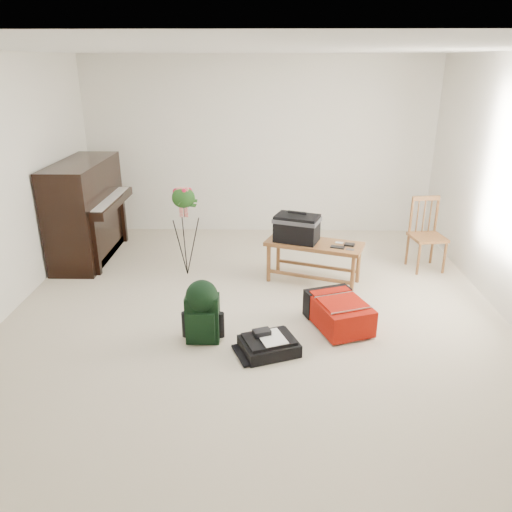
{
  "coord_description": "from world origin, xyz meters",
  "views": [
    {
      "loc": [
        0.11,
        -4.49,
        2.4
      ],
      "look_at": [
        0.0,
        0.35,
        0.51
      ],
      "focal_mm": 35.0,
      "sensor_mm": 36.0,
      "label": 1
    }
  ],
  "objects_px": {
    "piano": "(87,212)",
    "flower_stand": "(185,232)",
    "dining_chair": "(427,235)",
    "bench": "(302,234)",
    "black_duffel": "(269,345)",
    "green_backpack": "(202,308)",
    "red_suitcase": "(338,310)"
  },
  "relations": [
    {
      "from": "piano",
      "to": "black_duffel",
      "type": "height_order",
      "value": "piano"
    },
    {
      "from": "dining_chair",
      "to": "green_backpack",
      "type": "distance_m",
      "value": 3.1
    },
    {
      "from": "dining_chair",
      "to": "black_duffel",
      "type": "relative_size",
      "value": 1.53
    },
    {
      "from": "piano",
      "to": "flower_stand",
      "type": "height_order",
      "value": "piano"
    },
    {
      "from": "black_duffel",
      "to": "green_backpack",
      "type": "distance_m",
      "value": 0.68
    },
    {
      "from": "piano",
      "to": "flower_stand",
      "type": "relative_size",
      "value": 1.36
    },
    {
      "from": "bench",
      "to": "green_backpack",
      "type": "distance_m",
      "value": 1.67
    },
    {
      "from": "piano",
      "to": "dining_chair",
      "type": "bearing_deg",
      "value": -4.12
    },
    {
      "from": "black_duffel",
      "to": "green_backpack",
      "type": "relative_size",
      "value": 0.97
    },
    {
      "from": "bench",
      "to": "red_suitcase",
      "type": "bearing_deg",
      "value": -53.21
    },
    {
      "from": "dining_chair",
      "to": "red_suitcase",
      "type": "xyz_separation_m",
      "value": [
        -1.25,
        -1.46,
        -0.28
      ]
    },
    {
      "from": "piano",
      "to": "bench",
      "type": "bearing_deg",
      "value": -16.03
    },
    {
      "from": "piano",
      "to": "red_suitcase",
      "type": "distance_m",
      "value": 3.51
    },
    {
      "from": "piano",
      "to": "green_backpack",
      "type": "xyz_separation_m",
      "value": [
        1.72,
        -2.1,
        -0.27
      ]
    },
    {
      "from": "bench",
      "to": "red_suitcase",
      "type": "height_order",
      "value": "bench"
    },
    {
      "from": "dining_chair",
      "to": "bench",
      "type": "bearing_deg",
      "value": -172.02
    },
    {
      "from": "dining_chair",
      "to": "flower_stand",
      "type": "distance_m",
      "value": 2.92
    },
    {
      "from": "dining_chair",
      "to": "black_duffel",
      "type": "height_order",
      "value": "dining_chair"
    },
    {
      "from": "piano",
      "to": "dining_chair",
      "type": "relative_size",
      "value": 1.7
    },
    {
      "from": "piano",
      "to": "black_duffel",
      "type": "bearing_deg",
      "value": -44.46
    },
    {
      "from": "piano",
      "to": "black_duffel",
      "type": "distance_m",
      "value": 3.3
    },
    {
      "from": "red_suitcase",
      "to": "piano",
      "type": "bearing_deg",
      "value": 129.77
    },
    {
      "from": "piano",
      "to": "red_suitcase",
      "type": "height_order",
      "value": "piano"
    },
    {
      "from": "bench",
      "to": "flower_stand",
      "type": "bearing_deg",
      "value": -168.85
    },
    {
      "from": "red_suitcase",
      "to": "flower_stand",
      "type": "xyz_separation_m",
      "value": [
        -1.65,
        1.2,
        0.39
      ]
    },
    {
      "from": "flower_stand",
      "to": "bench",
      "type": "bearing_deg",
      "value": 0.89
    },
    {
      "from": "flower_stand",
      "to": "red_suitcase",
      "type": "bearing_deg",
      "value": -26.17
    },
    {
      "from": "red_suitcase",
      "to": "black_duffel",
      "type": "height_order",
      "value": "red_suitcase"
    },
    {
      "from": "red_suitcase",
      "to": "black_duffel",
      "type": "distance_m",
      "value": 0.85
    },
    {
      "from": "black_duffel",
      "to": "green_backpack",
      "type": "bearing_deg",
      "value": 142.2
    },
    {
      "from": "piano",
      "to": "red_suitcase",
      "type": "relative_size",
      "value": 1.89
    },
    {
      "from": "bench",
      "to": "black_duffel",
      "type": "xyz_separation_m",
      "value": [
        -0.38,
        -1.51,
        -0.52
      ]
    }
  ]
}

